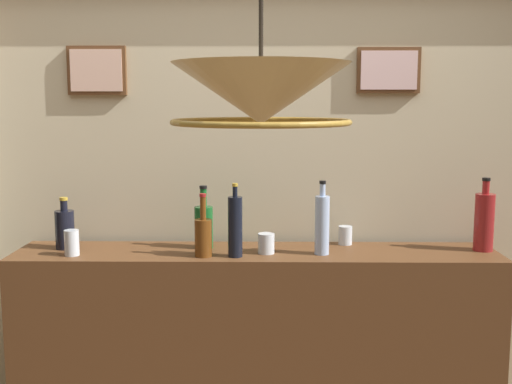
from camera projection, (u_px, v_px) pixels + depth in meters
panelled_rear_partition at (257, 191)px, 2.79m from camera, size 3.07×0.15×2.52m
bar_shelf_unit at (256, 381)px, 2.65m from camera, size 1.96×0.35×1.12m
liquor_bottle_port at (65, 228)px, 2.61m from camera, size 0.08×0.08×0.21m
liquor_bottle_gin at (322, 224)px, 2.51m from camera, size 0.06×0.06×0.29m
liquor_bottle_scotch at (235, 226)px, 2.47m from camera, size 0.06×0.06×0.29m
liquor_bottle_tequila at (204, 225)px, 2.62m from camera, size 0.08×0.08×0.26m
liquor_bottle_rum at (203, 236)px, 2.48m from camera, size 0.07×0.07×0.25m
liquor_bottle_vermouth at (484, 221)px, 2.57m from camera, size 0.08×0.08×0.30m
glass_tumbler_rocks at (266, 243)px, 2.53m from camera, size 0.07×0.07×0.08m
glass_tumbler_highball at (72, 243)px, 2.50m from camera, size 0.06×0.06×0.10m
glass_tumbler_shot at (345, 235)px, 2.69m from camera, size 0.06×0.06×0.08m
pendant_lamp at (261, 96)px, 1.69m from camera, size 0.49×0.49×0.58m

